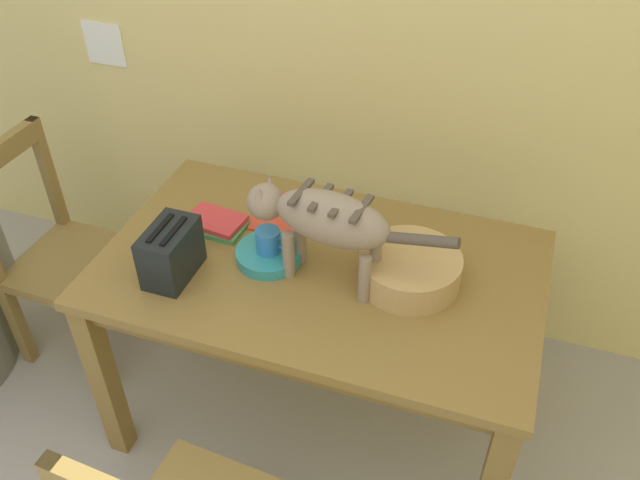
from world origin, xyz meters
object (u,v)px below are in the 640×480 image
at_px(wicker_basket, 410,268).
at_px(magazine, 292,212).
at_px(dining_table, 320,286).
at_px(toaster, 171,252).
at_px(saucer_bowl, 269,255).
at_px(book_stack, 216,223).
at_px(wooden_chair_far, 64,257).
at_px(coffee_mug, 269,241).
at_px(cat, 324,219).

bearing_deg(wicker_basket, magazine, 155.66).
distance_m(dining_table, toaster, 0.48).
xyz_separation_m(saucer_bowl, book_stack, (-0.23, 0.09, -0.00)).
bearing_deg(saucer_bowl, toaster, -147.53).
bearing_deg(wooden_chair_far, magazine, 102.72).
relative_size(dining_table, toaster, 6.86).
relative_size(saucer_bowl, wooden_chair_far, 0.23).
xyz_separation_m(toaster, wooden_chair_far, (-0.66, 0.23, -0.39)).
relative_size(book_stack, wooden_chair_far, 0.22).
height_order(magazine, wicker_basket, wicker_basket).
bearing_deg(toaster, wooden_chair_far, 160.44).
bearing_deg(toaster, coffee_mug, 32.08).
xyz_separation_m(wicker_basket, toaster, (-0.69, -0.20, 0.04)).
distance_m(cat, wicker_basket, 0.31).
distance_m(cat, coffee_mug, 0.23).
distance_m(magazine, wooden_chair_far, 0.96).
bearing_deg(toaster, magazine, 60.85).
bearing_deg(toaster, cat, 17.36).
bearing_deg(wooden_chair_far, coffee_mug, 86.81).
height_order(saucer_bowl, book_stack, same).
relative_size(saucer_bowl, book_stack, 1.02).
height_order(saucer_bowl, wicker_basket, wicker_basket).
xyz_separation_m(cat, wicker_basket, (0.25, 0.07, -0.17)).
xyz_separation_m(coffee_mug, magazine, (-0.02, 0.25, -0.07)).
bearing_deg(coffee_mug, cat, -6.71).
relative_size(dining_table, coffee_mug, 11.73).
bearing_deg(cat, wooden_chair_far, 91.46).
bearing_deg(coffee_mug, toaster, -147.92).
bearing_deg(cat, dining_table, 36.20).
bearing_deg(magazine, cat, -65.27).
bearing_deg(saucer_bowl, coffee_mug, 0.00).
bearing_deg(wooden_chair_far, saucer_bowl, 86.79).
relative_size(cat, coffee_mug, 5.46).
distance_m(coffee_mug, toaster, 0.30).
bearing_deg(book_stack, magazine, 37.32).
height_order(toaster, wooden_chair_far, toaster).
distance_m(dining_table, cat, 0.31).
bearing_deg(wooden_chair_far, cat, 86.49).
xyz_separation_m(cat, saucer_bowl, (-0.19, 0.02, -0.20)).
height_order(cat, saucer_bowl, cat).
bearing_deg(wooden_chair_far, toaster, 72.05).
relative_size(dining_table, magazine, 5.19).
bearing_deg(dining_table, magazine, 128.80).
height_order(coffee_mug, toaster, toaster).
relative_size(saucer_bowl, wicker_basket, 0.68).
relative_size(cat, book_stack, 3.13).
relative_size(saucer_bowl, coffee_mug, 1.78).
height_order(cat, book_stack, cat).
height_order(book_stack, toaster, toaster).
bearing_deg(toaster, wicker_basket, 16.35).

